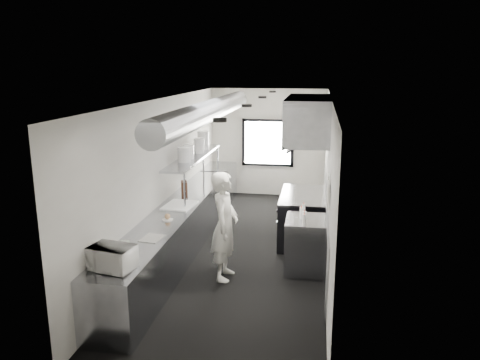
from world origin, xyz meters
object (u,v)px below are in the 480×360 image
at_px(deli_tub_a, 120,247).
at_px(squeeze_bottle_c, 301,213).
at_px(knife_block, 184,188).
at_px(squeeze_bottle_d, 301,212).
at_px(prep_counter, 176,233).
at_px(plate_stack_a, 184,154).
at_px(small_plate, 168,220).
at_px(plate_stack_c, 199,146).
at_px(plate_stack_d, 203,140).
at_px(far_work_table, 219,183).
at_px(line_cook, 225,226).
at_px(squeeze_bottle_a, 304,220).
at_px(exhaust_hood, 308,119).
at_px(pass_shelf, 194,158).
at_px(range, 302,217).
at_px(bottle_station, 305,245).
at_px(squeeze_bottle_b, 304,217).
at_px(deli_tub_b, 125,245).
at_px(cutting_board, 180,205).
at_px(squeeze_bottle_e, 304,209).
at_px(microwave, 112,258).
at_px(plate_stack_b, 189,152).

height_order(deli_tub_a, squeeze_bottle_c, squeeze_bottle_c).
relative_size(knife_block, squeeze_bottle_d, 1.51).
xyz_separation_m(knife_block, squeeze_bottle_d, (2.33, -1.05, -0.04)).
xyz_separation_m(prep_counter, plate_stack_a, (-0.06, 0.88, 1.26)).
distance_m(small_plate, plate_stack_c, 2.60).
xyz_separation_m(plate_stack_d, squeeze_bottle_c, (2.27, -2.50, -0.77)).
bearing_deg(far_work_table, deli_tub_a, -91.79).
xyz_separation_m(line_cook, squeeze_bottle_a, (1.25, 0.15, 0.12)).
height_order(line_cook, plate_stack_d, plate_stack_d).
height_order(exhaust_hood, pass_shelf, exhaust_hood).
relative_size(line_cook, plate_stack_a, 6.09).
bearing_deg(range, bottle_station, -85.43).
bearing_deg(plate_stack_d, pass_shelf, -89.48).
bearing_deg(far_work_table, exhaust_hood, -48.06).
height_order(squeeze_bottle_a, squeeze_bottle_b, same).
xyz_separation_m(small_plate, plate_stack_a, (-0.13, 1.50, 0.81)).
bearing_deg(squeeze_bottle_a, deli_tub_b, -150.74).
distance_m(bottle_station, small_plate, 2.32).
bearing_deg(plate_stack_a, knife_block, 117.04).
relative_size(pass_shelf, cutting_board, 4.51).
bearing_deg(line_cook, prep_counter, 57.75).
height_order(plate_stack_c, plate_stack_d, plate_stack_d).
relative_size(prep_counter, knife_block, 23.00).
xyz_separation_m(line_cook, knife_block, (-1.14, 1.66, 0.15)).
relative_size(line_cook, squeeze_bottle_b, 9.20).
distance_m(deli_tub_b, squeeze_bottle_d, 2.98).
bearing_deg(deli_tub_a, squeeze_bottle_e, 40.84).
xyz_separation_m(far_work_table, squeeze_bottle_b, (2.27, -4.09, 0.55)).
relative_size(deli_tub_a, knife_block, 0.54).
relative_size(microwave, cutting_board, 0.75).
xyz_separation_m(knife_block, plate_stack_d, (0.06, 1.36, 0.74)).
bearing_deg(deli_tub_a, cutting_board, 84.86).
distance_m(deli_tub_a, small_plate, 1.38).
relative_size(squeeze_bottle_a, squeeze_bottle_d, 1.11).
relative_size(exhaust_hood, plate_stack_a, 7.60).
relative_size(squeeze_bottle_a, squeeze_bottle_e, 1.15).
bearing_deg(squeeze_bottle_a, plate_stack_b, 143.27).
distance_m(plate_stack_b, squeeze_bottle_c, 2.78).
distance_m(far_work_table, squeeze_bottle_c, 4.51).
xyz_separation_m(range, squeeze_bottle_e, (0.06, -1.09, 0.51)).
relative_size(microwave, small_plate, 2.78).
height_order(prep_counter, deli_tub_b, deli_tub_b).
distance_m(plate_stack_c, squeeze_bottle_d, 3.05).
height_order(prep_counter, knife_block, knife_block).
distance_m(microwave, knife_block, 3.54).
relative_size(range, deli_tub_a, 11.36).
bearing_deg(deli_tub_a, microwave, -74.61).
distance_m(microwave, cutting_board, 2.78).
xyz_separation_m(prep_counter, small_plate, (0.06, -0.62, 0.46)).
relative_size(range, line_cook, 0.91).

